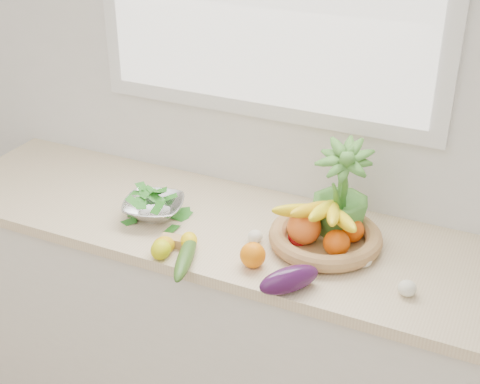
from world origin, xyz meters
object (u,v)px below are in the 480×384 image
at_px(cucumber, 186,257).
at_px(fruit_basket, 325,231).
at_px(apple, 299,236).
at_px(colander_with_spinach, 153,204).
at_px(potted_herb, 341,190).
at_px(eggplant, 289,280).

relative_size(cucumber, fruit_basket, 0.69).
relative_size(apple, colander_with_spinach, 0.27).
bearing_deg(potted_herb, fruit_basket, -104.51).
xyz_separation_m(fruit_basket, colander_with_spinach, (-0.60, -0.09, 0.00)).
relative_size(apple, potted_herb, 0.21).
relative_size(eggplant, cucumber, 0.74).
distance_m(apple, cucumber, 0.38).
relative_size(potted_herb, colander_with_spinach, 1.30).
distance_m(eggplant, colander_with_spinach, 0.62).
relative_size(eggplant, fruit_basket, 0.51).
height_order(cucumber, fruit_basket, fruit_basket).
xyz_separation_m(potted_herb, colander_with_spinach, (-0.63, -0.17, -0.11)).
bearing_deg(apple, cucumber, -138.39).
distance_m(fruit_basket, colander_with_spinach, 0.61).
bearing_deg(fruit_basket, colander_with_spinach, -171.80).
bearing_deg(eggplant, fruit_basket, 87.26).
height_order(eggplant, fruit_basket, fruit_basket).
bearing_deg(fruit_basket, apple, -154.60).
bearing_deg(potted_herb, cucumber, -135.80).
distance_m(cucumber, potted_herb, 0.55).
distance_m(apple, potted_herb, 0.21).
distance_m(apple, colander_with_spinach, 0.53).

